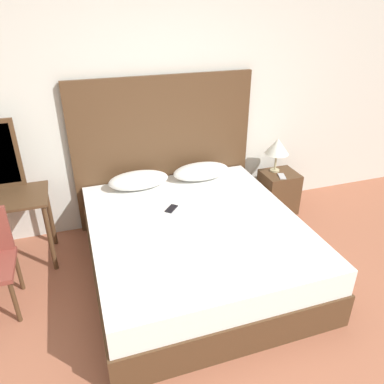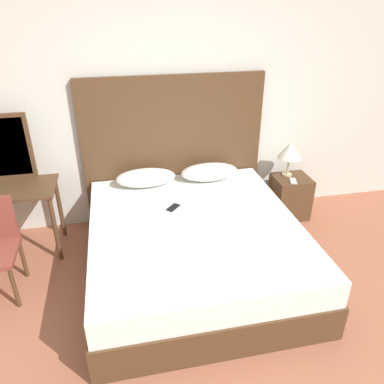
{
  "view_description": "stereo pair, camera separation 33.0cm",
  "coord_description": "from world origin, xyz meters",
  "px_view_note": "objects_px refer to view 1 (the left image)",
  "views": [
    {
      "loc": [
        -0.93,
        -1.48,
        2.34
      ],
      "look_at": [
        -0.01,
        1.29,
        0.8
      ],
      "focal_mm": 35.0,
      "sensor_mm": 36.0,
      "label": 1
    },
    {
      "loc": [
        -0.61,
        -1.57,
        2.34
      ],
      "look_at": [
        -0.01,
        1.29,
        0.8
      ],
      "focal_mm": 35.0,
      "sensor_mm": 36.0,
      "label": 2
    }
  ],
  "objects_px": {
    "phone_on_nightstand": "(282,176)",
    "phone_on_bed": "(171,209)",
    "bed": "(196,247)",
    "nightstand": "(278,192)",
    "table_lamp": "(277,147)"
  },
  "relations": [
    {
      "from": "bed",
      "to": "phone_on_bed",
      "type": "bearing_deg",
      "value": 116.75
    },
    {
      "from": "phone_on_nightstand",
      "to": "nightstand",
      "type": "bearing_deg",
      "value": 69.46
    },
    {
      "from": "nightstand",
      "to": "phone_on_nightstand",
      "type": "relative_size",
      "value": 3.02
    },
    {
      "from": "table_lamp",
      "to": "phone_on_bed",
      "type": "bearing_deg",
      "value": -158.67
    },
    {
      "from": "phone_on_nightstand",
      "to": "table_lamp",
      "type": "bearing_deg",
      "value": 90.24
    },
    {
      "from": "phone_on_bed",
      "to": "nightstand",
      "type": "distance_m",
      "value": 1.56
    },
    {
      "from": "phone_on_bed",
      "to": "phone_on_nightstand",
      "type": "distance_m",
      "value": 1.47
    },
    {
      "from": "bed",
      "to": "phone_on_bed",
      "type": "relative_size",
      "value": 13.01
    },
    {
      "from": "nightstand",
      "to": "phone_on_nightstand",
      "type": "xyz_separation_m",
      "value": [
        -0.03,
        -0.09,
        0.25
      ]
    },
    {
      "from": "phone_on_nightstand",
      "to": "phone_on_bed",
      "type": "bearing_deg",
      "value": -164.67
    },
    {
      "from": "phone_on_bed",
      "to": "phone_on_nightstand",
      "type": "bearing_deg",
      "value": 15.33
    },
    {
      "from": "bed",
      "to": "phone_on_nightstand",
      "type": "bearing_deg",
      "value": 27.87
    },
    {
      "from": "phone_on_nightstand",
      "to": "bed",
      "type": "bearing_deg",
      "value": -152.13
    },
    {
      "from": "nightstand",
      "to": "table_lamp",
      "type": "bearing_deg",
      "value": 115.54
    },
    {
      "from": "nightstand",
      "to": "bed",
      "type": "bearing_deg",
      "value": -149.68
    }
  ]
}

